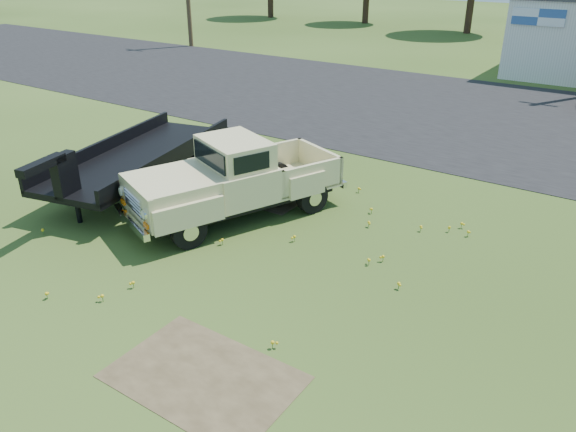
{
  "coord_description": "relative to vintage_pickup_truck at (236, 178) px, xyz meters",
  "views": [
    {
      "loc": [
        6.58,
        -8.09,
        6.28
      ],
      "look_at": [
        0.44,
        1.0,
        1.02
      ],
      "focal_mm": 35.0,
      "sensor_mm": 36.0,
      "label": 1
    }
  ],
  "objects": [
    {
      "name": "dirt_patch_b",
      "position": [
        -0.14,
        1.44,
        -1.04
      ],
      "size": [
        2.2,
        1.6,
        0.01
      ],
      "primitive_type": "cube",
      "color": "#493C27",
      "rests_on": "ground"
    },
    {
      "name": "vintage_pickup_truck",
      "position": [
        0.0,
        0.0,
        0.0
      ],
      "size": [
        4.24,
        6.12,
        2.07
      ],
      "primitive_type": null,
      "rotation": [
        0.0,
        0.0,
        -0.39
      ],
      "color": "beige",
      "rests_on": "ground"
    },
    {
      "name": "ground",
      "position": [
        1.86,
        -2.06,
        -1.04
      ],
      "size": [
        140.0,
        140.0,
        0.0
      ],
      "primitive_type": "plane",
      "color": "#2E4716",
      "rests_on": "ground"
    },
    {
      "name": "flatbed_trailer",
      "position": [
        -3.66,
        0.1,
        -0.06
      ],
      "size": [
        3.88,
        7.49,
        1.95
      ],
      "primitive_type": null,
      "rotation": [
        0.0,
        0.0,
        0.22
      ],
      "color": "black",
      "rests_on": "ground"
    },
    {
      "name": "dirt_patch_a",
      "position": [
        3.36,
        -5.06,
        -1.04
      ],
      "size": [
        3.0,
        2.0,
        0.01
      ],
      "primitive_type": "cube",
      "color": "#493C27",
      "rests_on": "ground"
    },
    {
      "name": "asphalt_lot",
      "position": [
        1.86,
        12.94,
        -1.04
      ],
      "size": [
        90.0,
        14.0,
        0.02
      ],
      "primitive_type": "cube",
      "color": "black",
      "rests_on": "ground"
    }
  ]
}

